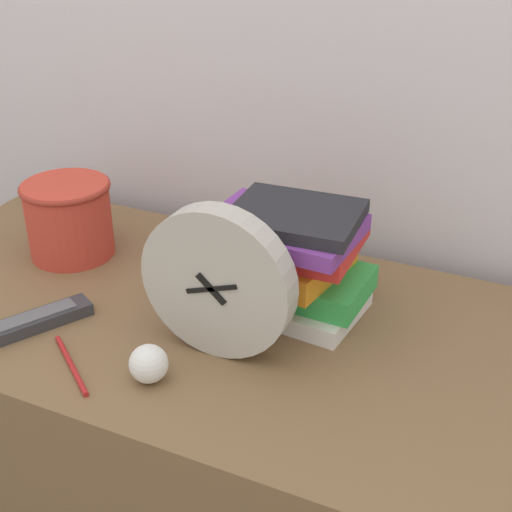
{
  "coord_description": "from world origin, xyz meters",
  "views": [
    {
      "loc": [
        0.5,
        -0.55,
        1.4
      ],
      "look_at": [
        0.11,
        0.29,
        0.9
      ],
      "focal_mm": 50.0,
      "sensor_mm": 36.0,
      "label": 1
    }
  ],
  "objects_px": {
    "tv_remote": "(30,323)",
    "crumpled_paper_ball": "(149,364)",
    "pen": "(71,365)",
    "book_stack": "(290,257)",
    "desk_clock": "(217,283)",
    "basket": "(69,216)"
  },
  "relations": [
    {
      "from": "book_stack",
      "to": "pen",
      "type": "bearing_deg",
      "value": -128.79
    },
    {
      "from": "desk_clock",
      "to": "crumpled_paper_ball",
      "type": "relative_size",
      "value": 4.18
    },
    {
      "from": "book_stack",
      "to": "crumpled_paper_ball",
      "type": "distance_m",
      "value": 0.28
    },
    {
      "from": "crumpled_paper_ball",
      "to": "pen",
      "type": "xyz_separation_m",
      "value": [
        -0.12,
        -0.02,
        -0.02
      ]
    },
    {
      "from": "tv_remote",
      "to": "crumpled_paper_ball",
      "type": "height_order",
      "value": "crumpled_paper_ball"
    },
    {
      "from": "desk_clock",
      "to": "tv_remote",
      "type": "height_order",
      "value": "desk_clock"
    },
    {
      "from": "desk_clock",
      "to": "pen",
      "type": "xyz_separation_m",
      "value": [
        -0.17,
        -0.13,
        -0.11
      ]
    },
    {
      "from": "desk_clock",
      "to": "book_stack",
      "type": "xyz_separation_m",
      "value": [
        0.05,
        0.15,
        -0.02
      ]
    },
    {
      "from": "desk_clock",
      "to": "pen",
      "type": "relative_size",
      "value": 1.84
    },
    {
      "from": "basket",
      "to": "crumpled_paper_ball",
      "type": "bearing_deg",
      "value": -38.26
    },
    {
      "from": "pen",
      "to": "desk_clock",
      "type": "bearing_deg",
      "value": 36.24
    },
    {
      "from": "desk_clock",
      "to": "basket",
      "type": "distance_m",
      "value": 0.42
    },
    {
      "from": "book_stack",
      "to": "crumpled_paper_ball",
      "type": "relative_size",
      "value": 4.46
    },
    {
      "from": "book_stack",
      "to": "tv_remote",
      "type": "distance_m",
      "value": 0.42
    },
    {
      "from": "desk_clock",
      "to": "pen",
      "type": "distance_m",
      "value": 0.24
    },
    {
      "from": "desk_clock",
      "to": "tv_remote",
      "type": "bearing_deg",
      "value": -165.71
    },
    {
      "from": "basket",
      "to": "pen",
      "type": "relative_size",
      "value": 1.29
    },
    {
      "from": "desk_clock",
      "to": "basket",
      "type": "bearing_deg",
      "value": 157.95
    },
    {
      "from": "tv_remote",
      "to": "pen",
      "type": "height_order",
      "value": "tv_remote"
    },
    {
      "from": "tv_remote",
      "to": "crumpled_paper_ball",
      "type": "distance_m",
      "value": 0.24
    },
    {
      "from": "basket",
      "to": "crumpled_paper_ball",
      "type": "distance_m",
      "value": 0.43
    },
    {
      "from": "book_stack",
      "to": "pen",
      "type": "height_order",
      "value": "book_stack"
    }
  ]
}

